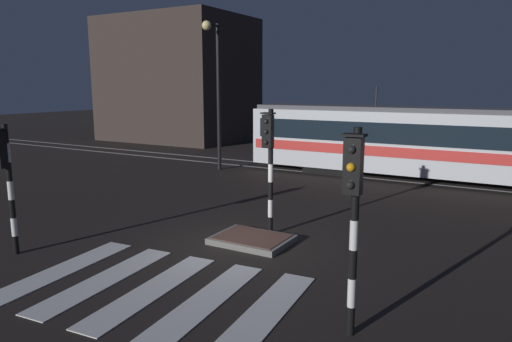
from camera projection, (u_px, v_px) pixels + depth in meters
name	position (u px, v px, depth m)	size (l,w,h in m)	color
ground_plane	(232.00, 247.00, 12.36)	(120.00, 120.00, 0.00)	black
rail_near	(360.00, 177.00, 21.69)	(80.00, 0.12, 0.03)	#59595E
rail_far	(369.00, 172.00, 22.92)	(80.00, 0.12, 0.03)	#59595E
crosswalk_zebra	(153.00, 290.00, 9.74)	(6.07, 4.38, 0.02)	silver
traffic_island	(252.00, 239.00, 12.68)	(2.02, 1.53, 0.18)	slate
traffic_light_median_centre	(269.00, 153.00, 12.92)	(0.36, 0.42, 3.56)	black
traffic_light_corner_near_left	(5.00, 170.00, 11.39)	(0.36, 0.42, 3.27)	black
traffic_light_corner_near_right	(353.00, 203.00, 7.52)	(0.36, 0.42, 3.54)	black
street_lamp_trackside_left	(215.00, 78.00, 22.73)	(0.44, 1.21, 7.14)	black
tram	(430.00, 142.00, 20.59)	(16.72, 2.58, 4.15)	silver
building_backdrop	(179.00, 80.00, 36.59)	(10.49, 8.00, 9.27)	#382D28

